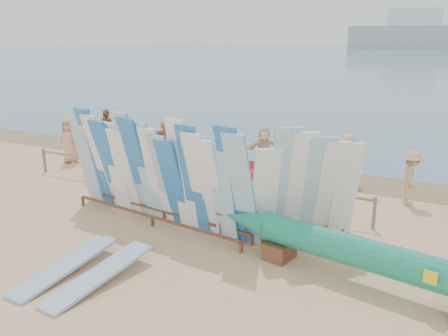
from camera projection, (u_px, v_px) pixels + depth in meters
The scene contains 25 objects.
ground at pixel (121, 228), 12.64m from camera, with size 160.00×160.00×0.00m, color tan.
ocean at pixel (438, 55), 122.39m from camera, with size 320.00×240.00×0.02m, color slate.
wet_sand_strip at pixel (237, 165), 18.82m from camera, with size 40.00×2.60×0.01m, color olive.
distant_ship at pixel (413, 34), 170.78m from camera, with size 45.00×8.00×14.00m.
fence at pixel (180, 177), 15.04m from camera, with size 12.08×0.08×0.90m.
main_surfboard_rack at pixel (157, 175), 12.60m from camera, with size 6.13×1.64×3.04m.
side_surfboard_rack at pixel (306, 192), 11.37m from camera, with size 2.51×2.09×3.02m.
outrigger_canoe at pixel (365, 256), 9.57m from camera, with size 7.35×2.06×1.05m.
vendor_table at pixel (237, 224), 11.95m from camera, with size 0.88×0.63×1.14m.
flat_board_b at pixel (100, 283), 9.85m from camera, with size 0.56×2.70×0.07m, color #7C9FC7.
flat_board_a at pixel (65, 273), 10.28m from camera, with size 0.56×2.70×0.07m, color #7C9FC7.
beach_chair_left at pixel (208, 182), 15.88m from camera, with size 0.68×0.69×0.78m.
beach_chair_right at pixel (248, 185), 15.52m from camera, with size 0.73×0.74×0.84m.
stroller at pixel (249, 181), 15.37m from camera, with size 0.62×0.80×1.00m.
beachgoer_5 at pixel (264, 148), 18.07m from camera, with size 1.50×0.49×1.62m, color beige.
beachgoer_3 at pixel (175, 143), 18.53m from camera, with size 1.14×0.47×1.76m, color tan.
beachgoer_11 at pixel (126, 138), 19.75m from camera, with size 1.53×0.49×1.65m, color beige.
beachgoer_0 at pixel (69, 141), 18.91m from camera, with size 0.88×0.42×1.80m, color tan.
beachgoer_extra_0 at pixel (411, 178), 14.21m from camera, with size 1.07×0.44×1.66m, color tan.
beachgoer_9 at pixel (346, 159), 16.31m from camera, with size 1.11×0.46×1.72m, color tan.
beachgoer_4 at pixel (160, 153), 17.20m from camera, with size 0.98×0.42×1.67m, color #8C6042.
beachgoer_extra_1 at pixel (107, 131), 20.67m from camera, with size 1.10×0.48×1.88m, color #8C6042.
beachgoer_1 at pixel (163, 142), 18.72m from camera, with size 0.64×0.35×1.75m, color #8C6042.
beachgoer_7 at pixel (346, 165), 15.85m from camera, with size 0.57×0.31×1.57m, color #8C6042.
beachgoer_2 at pixel (107, 150), 17.45m from camera, with size 0.87×0.42×1.80m, color beige.
Camera 1 is at (7.77, -9.20, 4.99)m, focal length 38.00 mm.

